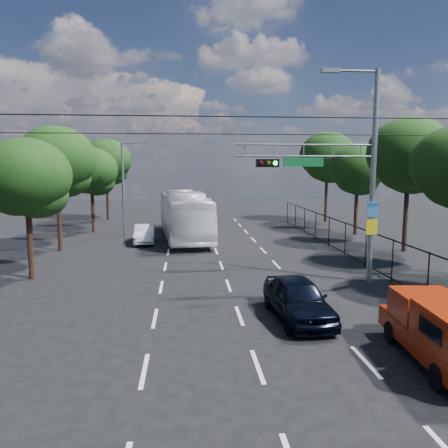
{
  "coord_description": "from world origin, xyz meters",
  "views": [
    {
      "loc": [
        -1.86,
        -10.96,
        5.32
      ],
      "look_at": [
        -0.21,
        7.94,
        2.8
      ],
      "focal_mm": 35.0,
      "sensor_mm": 36.0,
      "label": 1
    }
  ],
  "objects": [
    {
      "name": "navy_hatchback",
      "position": [
        2.0,
        3.51,
        0.73
      ],
      "size": [
        2.01,
        4.4,
        1.46
      ],
      "primitive_type": "imported",
      "rotation": [
        0.0,
        0.0,
        0.07
      ],
      "color": "black",
      "rests_on": "ground"
    },
    {
      "name": "tree_left_e",
      "position": [
        -9.58,
        33.02,
        5.53
      ],
      "size": [
        4.92,
        4.92,
        7.99
      ],
      "color": "black",
      "rests_on": "ground"
    },
    {
      "name": "utility_wires",
      "position": [
        0.0,
        8.83,
        7.23
      ],
      "size": [
        22.0,
        5.04,
        0.74
      ],
      "color": "black",
      "rests_on": "ground"
    },
    {
      "name": "white_bus",
      "position": [
        -2.0,
        21.51,
        1.72
      ],
      "size": [
        4.1,
        12.58,
        3.44
      ],
      "primitive_type": "imported",
      "rotation": [
        0.0,
        0.0,
        0.1
      ],
      "color": "silver",
      "rests_on": "ground"
    },
    {
      "name": "tree_right_d",
      "position": [
        11.42,
        22.02,
        4.85
      ],
      "size": [
        4.32,
        4.32,
        7.02
      ],
      "color": "black",
      "rests_on": "ground"
    },
    {
      "name": "streetlight_left",
      "position": [
        -6.33,
        22.0,
        3.94
      ],
      "size": [
        2.09,
        0.22,
        7.08
      ],
      "color": "slate",
      "rests_on": "ground"
    },
    {
      "name": "red_pickup",
      "position": [
        4.99,
        -0.33,
        0.96
      ],
      "size": [
        2.07,
        4.92,
        1.79
      ],
      "color": "black",
      "rests_on": "ground"
    },
    {
      "name": "white_van",
      "position": [
        -4.77,
        19.47,
        0.64
      ],
      "size": [
        1.57,
        3.94,
        1.27
      ],
      "primitive_type": "imported",
      "rotation": [
        0.0,
        0.0,
        0.06
      ],
      "color": "silver",
      "rests_on": "ground"
    },
    {
      "name": "tree_right_e",
      "position": [
        11.62,
        30.02,
        5.94
      ],
      "size": [
        5.28,
        5.28,
        8.58
      ],
      "color": "black",
      "rests_on": "ground"
    },
    {
      "name": "signal_mast",
      "position": [
        5.28,
        7.99,
        5.24
      ],
      "size": [
        6.43,
        0.39,
        9.5
      ],
      "color": "slate",
      "rests_on": "ground"
    },
    {
      "name": "tree_left_d",
      "position": [
        -9.38,
        25.02,
        4.72
      ],
      "size": [
        4.2,
        4.2,
        6.83
      ],
      "color": "black",
      "rests_on": "ground"
    },
    {
      "name": "tree_left_b",
      "position": [
        -9.18,
        10.02,
        4.58
      ],
      "size": [
        4.08,
        4.08,
        6.63
      ],
      "color": "black",
      "rests_on": "ground"
    },
    {
      "name": "ground",
      "position": [
        0.0,
        0.0,
        0.0
      ],
      "size": [
        120.0,
        120.0,
        0.0
      ],
      "primitive_type": "plane",
      "color": "black",
      "rests_on": "ground"
    },
    {
      "name": "tree_left_c",
      "position": [
        -9.78,
        17.02,
        5.4
      ],
      "size": [
        4.8,
        4.8,
        7.8
      ],
      "color": "black",
      "rests_on": "ground"
    },
    {
      "name": "lane_markings",
      "position": [
        -0.0,
        14.0,
        0.01
      ],
      "size": [
        6.12,
        38.0,
        0.01
      ],
      "color": "beige",
      "rests_on": "ground"
    },
    {
      "name": "tree_right_c",
      "position": [
        11.82,
        15.02,
        5.73
      ],
      "size": [
        5.1,
        5.1,
        8.29
      ],
      "color": "black",
      "rests_on": "ground"
    },
    {
      "name": "fence_right",
      "position": [
        7.6,
        12.17,
        1.03
      ],
      "size": [
        0.06,
        34.03,
        2.0
      ],
      "color": "black",
      "rests_on": "ground"
    }
  ]
}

